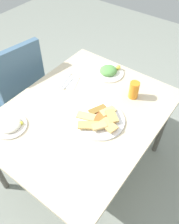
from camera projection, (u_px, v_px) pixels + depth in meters
ground_plane at (85, 167)px, 2.03m from camera, size 6.00×6.00×0.00m
dining_table at (83, 119)px, 1.56m from camera, size 1.17×0.93×0.70m
dining_chair at (18, 84)px, 1.97m from camera, size 0.48×0.49×0.92m
pide_platter at (100, 120)px, 1.45m from camera, size 0.32×0.32×0.04m
salad_plate_greens at (109, 71)px, 1.77m from camera, size 0.23×0.23×0.06m
salad_plate_rice at (10, 125)px, 1.41m from camera, size 0.20×0.20×0.04m
soda_can at (134, 90)px, 1.56m from camera, size 0.09×0.09×0.12m
paper_napkin at (67, 81)px, 1.72m from camera, size 0.20×0.20×0.00m
fork at (69, 82)px, 1.70m from camera, size 0.16×0.05×0.00m
spoon at (65, 80)px, 1.72m from camera, size 0.16×0.06×0.00m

